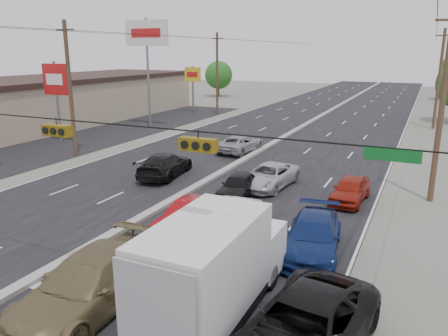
{
  "coord_description": "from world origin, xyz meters",
  "views": [
    {
      "loc": [
        11.91,
        -9.92,
        7.85
      ],
      "look_at": [
        3.0,
        9.04,
        2.2
      ],
      "focal_mm": 35.0,
      "sensor_mm": 36.0,
      "label": 1
    }
  ],
  "objects_px": {
    "utility_pole_left_c": "(217,73)",
    "queue_car_d": "(313,236)",
    "utility_pole_left_b": "(70,89)",
    "pole_sign_mid": "(56,84)",
    "pole_sign_billboard": "(147,40)",
    "utility_pole_right_c": "(439,79)",
    "queue_car_e": "(350,190)",
    "utility_pole_right_b": "(442,106)",
    "black_suv": "(304,330)",
    "queue_car_c": "(269,176)",
    "queue_car_a": "(238,186)",
    "queue_car_b": "(230,218)",
    "pole_sign_far": "(193,78)",
    "oncoming_near": "(165,165)",
    "box_truck": "(215,266)",
    "tree_left_far": "(219,75)",
    "oncoming_far": "(240,144)",
    "red_sedan": "(191,218)"
  },
  "relations": [
    {
      "from": "tree_left_far",
      "to": "oncoming_near",
      "type": "xyz_separation_m",
      "value": [
        18.96,
        -47.02,
        -2.96
      ]
    },
    {
      "from": "utility_pole_left_b",
      "to": "queue_car_b",
      "type": "bearing_deg",
      "value": -26.58
    },
    {
      "from": "pole_sign_far",
      "to": "oncoming_near",
      "type": "relative_size",
      "value": 1.16
    },
    {
      "from": "utility_pole_left_c",
      "to": "pole_sign_far",
      "type": "relative_size",
      "value": 1.67
    },
    {
      "from": "box_truck",
      "to": "queue_car_b",
      "type": "height_order",
      "value": "box_truck"
    },
    {
      "from": "pole_sign_mid",
      "to": "tree_left_far",
      "type": "bearing_deg",
      "value": 96.79
    },
    {
      "from": "utility_pole_right_b",
      "to": "pole_sign_billboard",
      "type": "height_order",
      "value": "pole_sign_billboard"
    },
    {
      "from": "black_suv",
      "to": "oncoming_far",
      "type": "bearing_deg",
      "value": 125.02
    },
    {
      "from": "pole_sign_mid",
      "to": "utility_pole_right_c",
      "type": "bearing_deg",
      "value": 36.71
    },
    {
      "from": "red_sedan",
      "to": "oncoming_near",
      "type": "xyz_separation_m",
      "value": [
        -6.04,
        7.32,
        0.01
      ]
    },
    {
      "from": "queue_car_b",
      "to": "pole_sign_far",
      "type": "bearing_deg",
      "value": 121.7
    },
    {
      "from": "queue_car_a",
      "to": "queue_car_b",
      "type": "relative_size",
      "value": 0.94
    },
    {
      "from": "utility_pole_right_c",
      "to": "black_suv",
      "type": "xyz_separation_m",
      "value": [
        -2.9,
        -40.13,
        -4.29
      ]
    },
    {
      "from": "utility_pole_right_c",
      "to": "queue_car_c",
      "type": "relative_size",
      "value": 2.05
    },
    {
      "from": "utility_pole_left_c",
      "to": "queue_car_d",
      "type": "bearing_deg",
      "value": -58.49
    },
    {
      "from": "utility_pole_left_c",
      "to": "box_truck",
      "type": "relative_size",
      "value": 1.54
    },
    {
      "from": "queue_car_b",
      "to": "utility_pole_left_b",
      "type": "bearing_deg",
      "value": 153.68
    },
    {
      "from": "utility_pole_left_b",
      "to": "queue_car_c",
      "type": "bearing_deg",
      "value": -4.89
    },
    {
      "from": "utility_pole_right_b",
      "to": "black_suv",
      "type": "xyz_separation_m",
      "value": [
        -2.9,
        -15.13,
        -4.29
      ]
    },
    {
      "from": "utility_pole_right_b",
      "to": "black_suv",
      "type": "distance_m",
      "value": 15.99
    },
    {
      "from": "queue_car_b",
      "to": "utility_pole_right_c",
      "type": "bearing_deg",
      "value": 76.79
    },
    {
      "from": "queue_car_a",
      "to": "oncoming_near",
      "type": "distance_m",
      "value": 6.19
    },
    {
      "from": "pole_sign_mid",
      "to": "pole_sign_billboard",
      "type": "relative_size",
      "value": 0.64
    },
    {
      "from": "box_truck",
      "to": "oncoming_near",
      "type": "xyz_separation_m",
      "value": [
        -9.74,
        12.44,
        -0.94
      ]
    },
    {
      "from": "queue_car_a",
      "to": "queue_car_c",
      "type": "xyz_separation_m",
      "value": [
        0.92,
        2.47,
        0.01
      ]
    },
    {
      "from": "utility_pole_right_c",
      "to": "queue_car_d",
      "type": "distance_m",
      "value": 34.49
    },
    {
      "from": "utility_pole_left_c",
      "to": "queue_car_a",
      "type": "xyz_separation_m",
      "value": [
        15.37,
        -28.86,
        -4.44
      ]
    },
    {
      "from": "queue_car_b",
      "to": "queue_car_d",
      "type": "relative_size",
      "value": 0.83
    },
    {
      "from": "utility_pole_left_c",
      "to": "utility_pole_right_c",
      "type": "bearing_deg",
      "value": 0.0
    },
    {
      "from": "utility_pole_left_c",
      "to": "tree_left_far",
      "type": "distance_m",
      "value": 22.19
    },
    {
      "from": "oncoming_far",
      "to": "pole_sign_far",
      "type": "bearing_deg",
      "value": -46.32
    },
    {
      "from": "box_truck",
      "to": "queue_car_a",
      "type": "height_order",
      "value": "box_truck"
    },
    {
      "from": "utility_pole_right_c",
      "to": "queue_car_e",
      "type": "xyz_separation_m",
      "value": [
        -3.91,
        -27.03,
        -4.43
      ]
    },
    {
      "from": "black_suv",
      "to": "utility_pole_left_b",
      "type": "bearing_deg",
      "value": 153.58
    },
    {
      "from": "utility_pole_left_c",
      "to": "tree_left_far",
      "type": "height_order",
      "value": "utility_pole_left_c"
    },
    {
      "from": "queue_car_e",
      "to": "oncoming_far",
      "type": "bearing_deg",
      "value": 143.25
    },
    {
      "from": "pole_sign_mid",
      "to": "queue_car_a",
      "type": "relative_size",
      "value": 1.8
    },
    {
      "from": "queue_car_a",
      "to": "red_sedan",
      "type": "bearing_deg",
      "value": -91.63
    },
    {
      "from": "utility_pole_right_c",
      "to": "pole_sign_far",
      "type": "xyz_separation_m",
      "value": [
        -28.5,
        -0.0,
        -0.7
      ]
    },
    {
      "from": "utility_pole_left_b",
      "to": "pole_sign_mid",
      "type": "distance_m",
      "value": 5.41
    },
    {
      "from": "box_truck",
      "to": "oncoming_far",
      "type": "height_order",
      "value": "box_truck"
    },
    {
      "from": "box_truck",
      "to": "red_sedan",
      "type": "relative_size",
      "value": 1.44
    },
    {
      "from": "utility_pole_left_c",
      "to": "black_suv",
      "type": "distance_m",
      "value": 46.01
    },
    {
      "from": "tree_left_far",
      "to": "oncoming_far",
      "type": "relative_size",
      "value": 1.26
    },
    {
      "from": "utility_pole_left_b",
      "to": "pole_sign_mid",
      "type": "bearing_deg",
      "value": 146.31
    },
    {
      "from": "pole_sign_mid",
      "to": "queue_car_e",
      "type": "relative_size",
      "value": 1.77
    },
    {
      "from": "queue_car_c",
      "to": "tree_left_far",
      "type": "bearing_deg",
      "value": 125.21
    },
    {
      "from": "red_sedan",
      "to": "pole_sign_billboard",
      "type": "bearing_deg",
      "value": 134.06
    },
    {
      "from": "box_truck",
      "to": "queue_car_d",
      "type": "relative_size",
      "value": 1.29
    },
    {
      "from": "pole_sign_billboard",
      "to": "pole_sign_far",
      "type": "distance_m",
      "value": 12.89
    }
  ]
}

